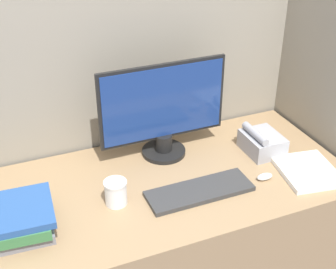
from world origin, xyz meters
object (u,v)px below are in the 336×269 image
(monitor, at_px, (163,112))
(mouse, at_px, (265,177))
(book_stack, at_px, (22,218))
(desk_telephone, at_px, (262,142))
(keyboard, at_px, (199,191))
(coffee_cup, at_px, (116,193))

(monitor, relative_size, mouse, 8.12)
(book_stack, distance_m, desk_telephone, 1.11)
(monitor, relative_size, desk_telephone, 3.09)
(keyboard, distance_m, coffee_cup, 0.35)
(mouse, bearing_deg, coffee_cup, 171.90)
(monitor, xyz_separation_m, coffee_cup, (-0.31, -0.27, -0.16))
(monitor, distance_m, desk_telephone, 0.49)
(monitor, distance_m, mouse, 0.52)
(book_stack, bearing_deg, monitor, 22.99)
(mouse, height_order, desk_telephone, desk_telephone)
(monitor, distance_m, keyboard, 0.40)
(monitor, relative_size, keyboard, 1.33)
(keyboard, bearing_deg, book_stack, 175.64)
(mouse, distance_m, desk_telephone, 0.23)
(keyboard, distance_m, desk_telephone, 0.44)
(book_stack, bearing_deg, desk_telephone, 6.33)
(keyboard, bearing_deg, coffee_cup, 168.38)
(mouse, bearing_deg, book_stack, 175.72)
(monitor, xyz_separation_m, desk_telephone, (0.43, -0.16, -0.17))
(keyboard, relative_size, book_stack, 1.58)
(coffee_cup, xyz_separation_m, book_stack, (-0.36, -0.02, -0.00))
(coffee_cup, relative_size, desk_telephone, 0.55)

